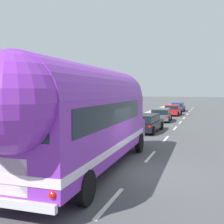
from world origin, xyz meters
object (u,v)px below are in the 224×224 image
car_lead (146,122)px  car_third (173,110)px  car_fourth (178,106)px  painted_bus (83,114)px  car_second (161,114)px

car_lead → car_third: same height
car_third → car_fourth: same height
car_lead → car_third: size_ratio=1.01×
car_lead → car_third: (0.22, 16.04, -0.05)m
car_lead → car_fourth: size_ratio=1.06×
painted_bus → car_lead: bearing=90.7°
car_third → painted_bus: bearing=-90.2°
car_fourth → painted_bus: bearing=-90.1°
car_lead → car_second: 8.00m
car_second → car_third: same height
car_second → car_fourth: (0.19, 15.45, 0.00)m
car_fourth → car_third: bearing=-89.7°
car_lead → painted_bus: bearing=-89.3°
painted_bus → car_third: size_ratio=2.50×
painted_bus → car_third: bearing=89.8°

